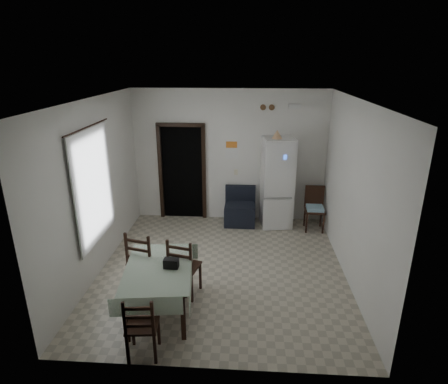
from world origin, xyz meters
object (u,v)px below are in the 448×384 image
object	(u,v)px
navy_seat	(240,206)
dining_table	(160,290)
dining_chair_far_left	(146,260)
dining_chair_far_right	(185,265)
corner_chair	(315,209)
dining_chair_near_head	(142,324)
fridge	(277,183)

from	to	relation	value
navy_seat	dining_table	bearing A→B (deg)	-108.30
navy_seat	dining_chair_far_left	distance (m)	2.98
dining_chair_far_left	dining_chair_far_right	world-z (taller)	dining_chair_far_left
corner_chair	dining_chair_far_right	bearing A→B (deg)	-132.62
dining_chair_near_head	dining_chair_far_left	bearing A→B (deg)	-82.47
dining_chair_far_right	dining_chair_near_head	distance (m)	1.34
fridge	dining_chair_near_head	world-z (taller)	fridge
fridge	dining_chair_near_head	distance (m)	4.44
fridge	dining_chair_near_head	xyz separation A→B (m)	(-1.87, -3.99, -0.53)
fridge	navy_seat	world-z (taller)	fridge
navy_seat	corner_chair	xyz separation A→B (m)	(1.59, -0.21, 0.06)
fridge	dining_chair_far_left	world-z (taller)	fridge
dining_chair_far_left	navy_seat	bearing A→B (deg)	-103.69
navy_seat	fridge	bearing A→B (deg)	0.43
fridge	dining_table	distance (m)	3.71
fridge	dining_table	bearing A→B (deg)	-128.43
dining_table	dining_chair_far_left	bearing A→B (deg)	115.53
fridge	dining_table	world-z (taller)	fridge
corner_chair	dining_chair_far_right	distance (m)	3.43
dining_chair_far_left	dining_chair_near_head	xyz separation A→B (m)	(0.32, -1.38, -0.08)
navy_seat	corner_chair	bearing A→B (deg)	-7.15
corner_chair	dining_chair_far_left	world-z (taller)	dining_chair_far_left
navy_seat	dining_chair_far_left	bearing A→B (deg)	-117.78
fridge	dining_chair_far_left	distance (m)	3.44
dining_chair_far_left	dining_chair_near_head	world-z (taller)	dining_chair_far_left
fridge	navy_seat	xyz separation A→B (m)	(-0.79, 0.00, -0.56)
corner_chair	dining_chair_far_left	distance (m)	3.84
fridge	dining_table	size ratio (longest dim) A/B	1.39
fridge	dining_chair_near_head	size ratio (longest dim) A/B	2.19
corner_chair	dining_chair_near_head	bearing A→B (deg)	-124.17
dining_chair_far_right	dining_chair_far_left	bearing A→B (deg)	7.01
corner_chair	dining_chair_near_head	xyz separation A→B (m)	(-2.67, -3.78, -0.03)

